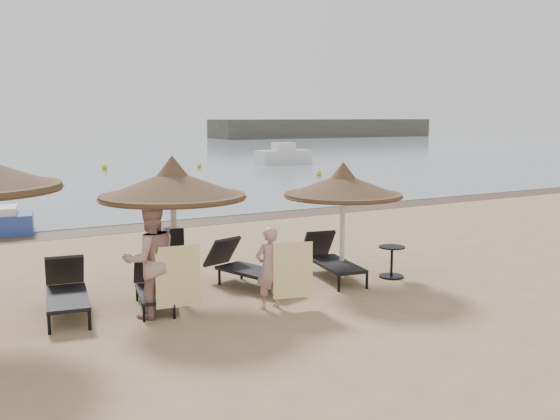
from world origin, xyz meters
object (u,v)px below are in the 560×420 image
(palapa_center, at_px, (173,185))
(person_right, at_px, (269,261))
(lounger_far_left, at_px, (66,290))
(lounger_near_right, at_px, (245,266))
(lounger_near_left, at_px, (153,287))
(side_table, at_px, (392,263))
(person_left, at_px, (151,251))
(palapa_right, at_px, (343,186))
(lounger_far_right, at_px, (330,258))

(palapa_center, relative_size, person_right, 1.59)
(lounger_far_left, xyz_separation_m, lounger_near_right, (3.48, 0.00, 0.01))
(lounger_near_left, distance_m, side_table, 5.09)
(side_table, bearing_deg, person_right, -169.70)
(lounger_near_left, xyz_separation_m, person_right, (1.75, -1.20, 0.52))
(person_left, height_order, person_right, person_left)
(lounger_far_left, relative_size, person_left, 0.93)
(palapa_right, xyz_separation_m, lounger_far_right, (-0.18, 0.18, -1.56))
(lounger_near_right, xyz_separation_m, person_left, (-2.26, -0.95, 0.73))
(lounger_far_left, height_order, person_right, person_right)
(lounger_near_right, height_order, person_left, person_left)
(person_left, bearing_deg, palapa_right, -171.74)
(palapa_center, relative_size, side_table, 4.05)
(lounger_far_right, relative_size, side_table, 3.16)
(palapa_right, distance_m, lounger_far_right, 1.58)
(lounger_near_left, distance_m, lounger_near_right, 2.07)
(lounger_near_right, relative_size, side_table, 3.22)
(lounger_near_right, bearing_deg, person_left, -174.61)
(lounger_far_right, bearing_deg, person_right, -139.73)
(palapa_right, bearing_deg, lounger_near_left, 178.49)
(lounger_near_right, relative_size, person_right, 1.26)
(palapa_center, bearing_deg, lounger_near_left, -160.19)
(lounger_near_right, distance_m, person_left, 2.55)
(lounger_far_left, bearing_deg, lounger_near_right, 9.14)
(person_left, bearing_deg, lounger_near_left, -107.78)
(side_table, bearing_deg, palapa_center, 170.36)
(lounger_far_left, xyz_separation_m, lounger_near_left, (1.44, -0.33, -0.07))
(lounger_far_left, bearing_deg, palapa_center, 4.66)
(lounger_near_left, xyz_separation_m, lounger_far_right, (3.93, 0.07, 0.07))
(lounger_near_right, distance_m, lounger_far_right, 1.91)
(lounger_far_right, distance_m, side_table, 1.31)
(lounger_far_right, bearing_deg, lounger_near_right, -177.70)
(palapa_center, relative_size, palapa_right, 1.09)
(palapa_right, relative_size, lounger_far_left, 1.18)
(lounger_near_right, height_order, lounger_far_right, lounger_near_right)
(person_right, bearing_deg, side_table, -171.97)
(side_table, xyz_separation_m, person_left, (-5.27, -0.02, 0.82))
(lounger_far_left, distance_m, lounger_near_right, 3.48)
(palapa_right, xyz_separation_m, lounger_near_right, (-2.07, 0.44, -1.55))
(lounger_far_left, bearing_deg, lounger_far_right, 6.37)
(side_table, bearing_deg, lounger_far_right, 149.19)
(palapa_center, height_order, side_table, palapa_center)
(lounger_far_right, bearing_deg, palapa_center, -171.69)
(lounger_near_right, bearing_deg, person_right, -118.22)
(lounger_far_right, bearing_deg, person_left, -160.47)
(palapa_center, height_order, lounger_near_left, palapa_center)
(palapa_center, bearing_deg, palapa_right, -4.52)
(lounger_near_left, bearing_deg, person_left, -97.49)
(palapa_center, distance_m, side_table, 4.98)
(lounger_near_left, relative_size, lounger_near_right, 0.81)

